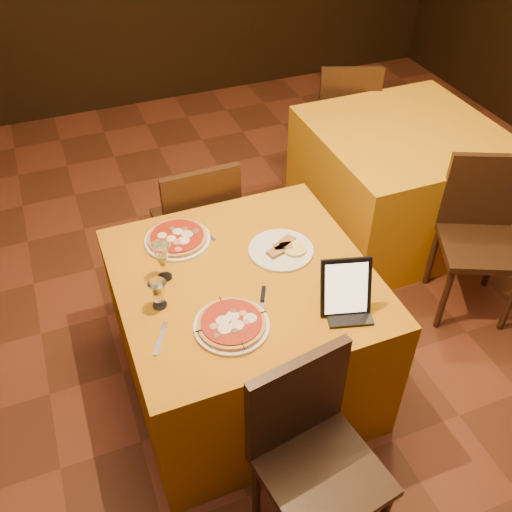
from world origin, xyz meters
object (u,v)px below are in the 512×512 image
object	(u,v)px
main_table	(245,332)
side_table	(398,181)
chair_main_near	(323,474)
wine_glass	(163,261)
chair_side_near	(481,246)
tablet	(346,287)
chair_main_far	(195,223)
chair_side_far	(342,117)
pizza_near	(232,325)
pizza_far	(177,239)
water_glass	(158,294)

from	to	relation	value
main_table	side_table	distance (m)	1.62
main_table	chair_main_near	bearing A→B (deg)	-90.00
main_table	side_table	xyz separation A→B (m)	(1.39, 0.84, 0.00)
wine_glass	chair_main_near	bearing A→B (deg)	-70.72
chair_side_near	tablet	xyz separation A→B (m)	(-1.08, -0.38, 0.41)
chair_main_far	chair_side_far	world-z (taller)	same
chair_side_far	main_table	bearing A→B (deg)	69.44
chair_main_far	pizza_near	distance (m)	1.13
main_table	chair_main_far	distance (m)	0.81
chair_main_near	tablet	bearing A→B (deg)	48.24
pizza_far	side_table	bearing A→B (deg)	17.87
tablet	water_glass	bearing A→B (deg)	172.89
main_table	chair_side_far	world-z (taller)	chair_side_far
side_table	pizza_near	bearing A→B (deg)	-144.20
chair_side_far	tablet	world-z (taller)	tablet
chair_side_far	water_glass	distance (m)	2.47
chair_main_far	pizza_far	distance (m)	0.61
chair_main_far	chair_side_far	xyz separation A→B (m)	(1.39, 0.83, 0.00)
water_glass	chair_side_far	bearing A→B (deg)	43.43
chair_side_near	chair_side_far	bearing A→B (deg)	114.32
chair_main_near	tablet	distance (m)	0.71
chair_main_near	chair_main_far	distance (m)	1.63
side_table	wine_glass	world-z (taller)	wine_glass
chair_side_near	water_glass	world-z (taller)	chair_side_near
chair_main_near	pizza_near	world-z (taller)	chair_main_near
chair_main_near	chair_side_far	bearing A→B (deg)	51.30
chair_side_near	pizza_near	world-z (taller)	chair_side_near
wine_glass	chair_side_near	bearing A→B (deg)	-2.27
chair_main_near	tablet	world-z (taller)	tablet
chair_main_far	pizza_near	world-z (taller)	chair_main_far
main_table	pizza_far	size ratio (longest dim) A/B	3.58
tablet	chair_side_near	bearing A→B (deg)	34.71
chair_main_near	water_glass	distance (m)	0.94
pizza_far	wine_glass	distance (m)	0.26
chair_side_far	water_glass	bearing A→B (deg)	63.23
chair_main_near	tablet	xyz separation A→B (m)	(0.31, 0.48, 0.41)
chair_main_near	pizza_far	xyz separation A→B (m)	(-0.21, 1.15, 0.31)
main_table	chair_side_near	xyz separation A→B (m)	(1.39, 0.04, 0.08)
chair_side_far	chair_main_far	bearing A→B (deg)	50.55
chair_main_near	chair_side_far	distance (m)	2.82
chair_side_far	side_table	bearing A→B (deg)	109.80
main_table	chair_side_far	size ratio (longest dim) A/B	1.21
chair_side_near	pizza_near	bearing A→B (deg)	-144.33
water_glass	tablet	world-z (taller)	tablet
pizza_far	pizza_near	bearing A→B (deg)	-84.72
side_table	chair_main_near	world-z (taller)	chair_main_near
water_glass	main_table	bearing A→B (deg)	6.92
main_table	chair_main_near	world-z (taller)	chair_main_near
water_glass	pizza_far	bearing A→B (deg)	64.41
pizza_far	chair_side_far	bearing A→B (deg)	39.28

